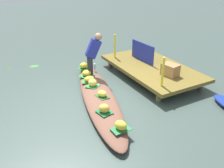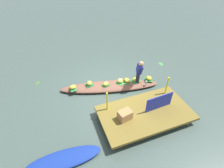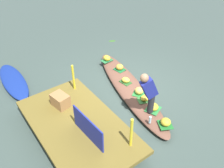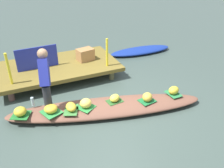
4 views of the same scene
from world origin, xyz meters
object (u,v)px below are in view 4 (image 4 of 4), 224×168
object	(u,v)px
banana_bunch_0	(71,107)
produce_crate	(85,54)
banana_bunch_4	(147,97)
banana_bunch_5	(115,98)
vendor_boat	(107,107)
vendor_person	(45,77)
moored_boat	(141,51)
banana_bunch_2	(51,109)
market_banner	(37,58)
banana_bunch_1	(174,90)
banana_bunch_3	(20,111)
banana_bunch_6	(86,103)
water_bottle	(33,102)

from	to	relation	value
banana_bunch_0	produce_crate	distance (m)	2.23
banana_bunch_4	banana_bunch_0	bearing A→B (deg)	167.52
banana_bunch_0	banana_bunch_5	xyz separation A→B (m)	(0.94, -0.08, 0.01)
vendor_boat	banana_bunch_0	world-z (taller)	banana_bunch_0
vendor_boat	vendor_person	world-z (taller)	vendor_person
vendor_boat	vendor_person	xyz separation A→B (m)	(-1.14, 0.40, 0.80)
vendor_person	produce_crate	xyz separation A→B (m)	(1.36, 1.67, -0.38)
moored_boat	banana_bunch_2	xyz separation A→B (m)	(-3.54, -2.47, 0.21)
vendor_person	moored_boat	bearing A→B (deg)	32.45
moored_boat	market_banner	xyz separation A→B (m)	(-3.46, -0.59, 0.56)
banana_bunch_1	banana_bunch_3	distance (m)	3.29
banana_bunch_5	market_banner	xyz separation A→B (m)	(-1.25, 2.05, 0.35)
banana_bunch_1	vendor_person	distance (m)	2.81
banana_bunch_6	produce_crate	world-z (taller)	produce_crate
banana_bunch_1	vendor_person	xyz separation A→B (m)	(-2.66, 0.66, 0.60)
vendor_boat	banana_bunch_2	distance (m)	1.18
vendor_boat	moored_boat	bearing A→B (deg)	62.15
banana_bunch_1	water_bottle	xyz separation A→B (m)	(-2.97, 0.83, 0.00)
banana_bunch_2	banana_bunch_3	size ratio (longest dim) A/B	1.11
water_bottle	produce_crate	distance (m)	2.25
moored_boat	produce_crate	xyz separation A→B (m)	(-2.16, -0.57, 0.43)
banana_bunch_4	water_bottle	world-z (taller)	same
banana_bunch_3	banana_bunch_1	bearing A→B (deg)	-10.15
vendor_boat	banana_bunch_6	world-z (taller)	banana_bunch_6
banana_bunch_2	moored_boat	bearing A→B (deg)	34.90
banana_bunch_5	vendor_person	size ratio (longest dim) A/B	0.20
banana_bunch_1	produce_crate	xyz separation A→B (m)	(-1.30, 2.33, 0.22)
banana_bunch_4	banana_bunch_3	bearing A→B (deg)	167.06
vendor_boat	banana_bunch_1	distance (m)	1.56
moored_boat	market_banner	distance (m)	3.55
banana_bunch_5	water_bottle	bearing A→B (deg)	160.85
moored_boat	banana_bunch_5	size ratio (longest dim) A/B	9.10
banana_bunch_4	water_bottle	xyz separation A→B (m)	(-2.27, 0.84, -0.00)
moored_boat	banana_bunch_2	distance (m)	4.32
banana_bunch_2	banana_bunch_4	distance (m)	2.02
vendor_boat	banana_bunch_6	distance (m)	0.50
banana_bunch_0	banana_bunch_6	size ratio (longest dim) A/B	1.21
banana_bunch_5	vendor_person	world-z (taller)	vendor_person
banana_bunch_0	water_bottle	distance (m)	0.84
vendor_boat	banana_bunch_0	xyz separation A→B (m)	(-0.76, 0.08, 0.18)
banana_bunch_2	banana_bunch_3	bearing A→B (deg)	165.68
banana_bunch_2	banana_bunch_6	size ratio (longest dim) A/B	1.10
banana_bunch_0	market_banner	bearing A→B (deg)	98.99
market_banner	banana_bunch_2	bearing A→B (deg)	-95.39
banana_bunch_1	vendor_person	bearing A→B (deg)	166.11
banana_bunch_6	banana_bunch_5	bearing A→B (deg)	-3.59
banana_bunch_2	market_banner	bearing A→B (deg)	87.72
moored_boat	banana_bunch_3	distance (m)	4.72
vendor_boat	banana_bunch_5	distance (m)	0.26
banana_bunch_4	produce_crate	distance (m)	2.42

